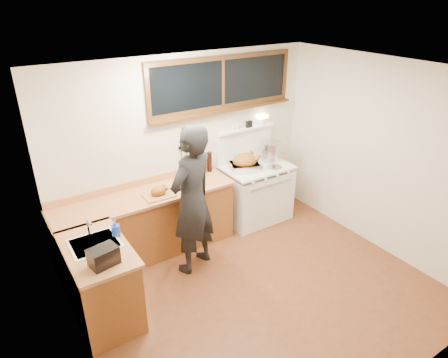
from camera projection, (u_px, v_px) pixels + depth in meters
ground_plane at (258, 290)px, 4.90m from camera, size 4.00×3.50×0.02m
room_shell at (264, 166)px, 4.19m from camera, size 4.10×3.60×2.65m
counter_back at (147, 224)px, 5.41m from camera, size 2.44×0.64×1.00m
counter_left at (101, 282)px, 4.34m from camera, size 0.64×1.09×0.90m
sink_unit at (95, 248)px, 4.24m from camera, size 0.50×0.45×0.37m
vintage_stove at (255, 191)px, 6.25m from camera, size 1.02×0.74×1.59m
back_window at (223, 89)px, 5.60m from camera, size 2.32×0.13×0.77m
left_doorway at (99, 316)px, 3.03m from camera, size 0.02×1.04×2.17m
knife_strip at (192, 146)px, 5.68m from camera, size 0.46×0.03×0.28m
man at (192, 201)px, 4.91m from camera, size 0.84×0.70×1.95m
soap_bottle at (116, 228)px, 4.32m from camera, size 0.11×0.11×0.19m
toaster at (104, 256)px, 3.86m from camera, size 0.30×0.23×0.19m
cutting_board at (159, 192)px, 5.17m from camera, size 0.39×0.30×0.14m
roast_turkey at (245, 163)px, 5.91m from camera, size 0.55×0.49×0.25m
stockpot at (271, 151)px, 6.22m from camera, size 0.40×0.40×0.30m
saucepan at (244, 157)px, 6.21m from camera, size 0.22×0.31×0.13m
pot_lid at (274, 167)px, 5.99m from camera, size 0.26×0.26×0.04m
coffee_tin at (200, 172)px, 5.70m from camera, size 0.13×0.12×0.15m
pitcher at (185, 172)px, 5.67m from camera, size 0.10×0.10×0.18m
bottle_cluster at (203, 164)px, 5.77m from camera, size 0.33×0.07×0.30m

